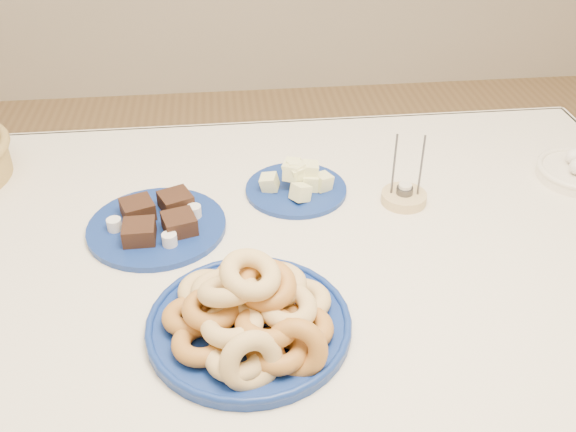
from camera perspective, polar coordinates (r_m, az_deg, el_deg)
The scene contains 5 objects.
dining_table at distance 1.36m, azimuth -0.23°, elevation -5.95°, with size 1.71×1.11×0.75m.
donut_platter at distance 1.08m, azimuth -3.38°, elevation -8.75°, with size 0.39×0.39×0.16m.
melon_plate at distance 1.44m, azimuth 0.82°, elevation 2.92°, with size 0.26×0.26×0.08m.
brownie_plate at distance 1.35m, azimuth -11.53°, elevation -0.64°, with size 0.38×0.38×0.05m.
candle_holder at distance 1.43m, azimuth 10.27°, elevation 1.76°, with size 0.12×0.12×0.17m.
Camera 1 is at (-0.11, -1.03, 1.53)m, focal length 40.00 mm.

